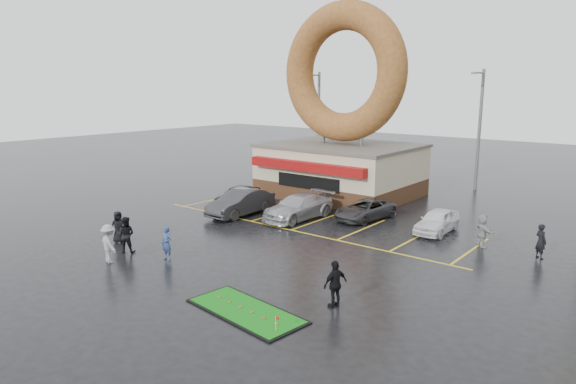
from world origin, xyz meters
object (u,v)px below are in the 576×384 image
Objects in this scene: streetlight_mid at (479,127)px; car_grey at (365,210)px; person_cameraman at (335,284)px; putting_green at (246,311)px; car_silver at (298,207)px; car_white at (437,221)px; car_black at (238,195)px; car_dgrey at (241,203)px; dumpster at (289,180)px; streetlight_left at (318,120)px; donut_shop at (342,133)px; person_blue at (167,243)px.

streetlight_mid is 2.14× the size of car_grey.
putting_green is at bearing -27.01° from person_cameraman.
person_cameraman reaches higher than car_silver.
car_white is 13.82m from putting_green.
car_dgrey is (2.18, -1.98, 0.14)m from car_black.
car_dgrey is 2.62× the size of dumpster.
car_grey is at bearing 40.76° from car_silver.
car_grey is at bearing 103.42° from putting_green.
car_dgrey is at bearing -70.80° from streetlight_left.
car_black is (-10.68, -14.82, -4.15)m from streetlight_mid.
streetlight_mid is at bearing 74.96° from car_silver.
donut_shop is 3.64× the size of car_white.
car_white is 0.78× the size of putting_green.
person_blue is at bearing -124.24° from car_white.
streetlight_mid reaches higher than car_white.
streetlight_left is at bearing 135.22° from donut_shop.
streetlight_left reaches higher than putting_green.
person_cameraman is 0.37× the size of putting_green.
streetlight_mid is 5.74× the size of person_blue.
streetlight_left is 17.40m from car_grey.
car_white is 11.48m from person_cameraman.
streetlight_left is 25.73m from person_blue.
person_cameraman reaches higher than car_black.
car_black is 6.53m from dumpster.
car_silver is at bearing -135.09° from car_grey.
car_silver is 9.39m from dumpster.
car_silver is (-5.20, -15.30, -4.06)m from streetlight_mid.
car_grey is at bearing -98.95° from streetlight_mid.
streetlight_left is (-7.00, 6.95, 0.32)m from donut_shop.
dumpster is at bearing 162.07° from car_grey.
car_silver is (1.80, -7.36, -3.74)m from donut_shop.
car_white is at bearing 85.12° from putting_green.
putting_green is (8.25, -18.73, -4.43)m from donut_shop.
dumpster is 0.38× the size of putting_green.
streetlight_left is 17.28m from car_silver.
car_white is at bearing -35.96° from streetlight_left.
putting_green is (-1.18, -13.76, -0.59)m from car_white.
person_blue reaches higher than car_black.
car_silver is 2.77× the size of dumpster.
car_black is (3.32, -13.82, -4.15)m from streetlight_left.
streetlight_left is 5.18× the size of person_cameraman.
dumpster is at bearing -144.04° from streetlight_mid.
car_white reaches higher than putting_green.
car_black is 0.79× the size of putting_green.
person_cameraman is (5.48, -11.43, 0.28)m from car_grey.
car_black is at bearing -118.12° from donut_shop.
car_grey is (-2.03, -12.92, -4.20)m from streetlight_mid.
person_blue is at bearing -69.25° from car_dgrey.
car_white is 2.36× the size of person_blue.
putting_green is (6.44, -11.37, -0.69)m from car_silver.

